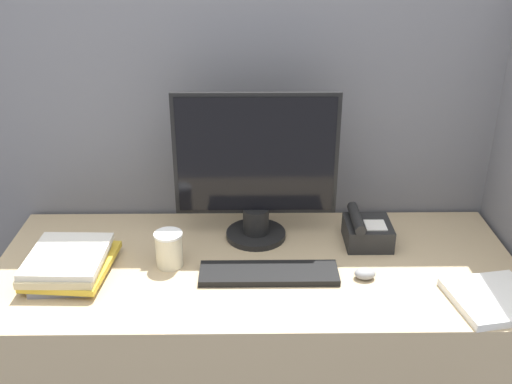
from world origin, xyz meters
The scene contains 9 objects.
cubicle_panel_rear centered at (0.00, 0.74, 0.84)m, with size 2.08×0.04×1.68m.
desk centered at (0.00, 0.35, 0.36)m, with size 1.68×0.71×0.72m.
monitor centered at (0.00, 0.53, 0.97)m, with size 0.54×0.21×0.52m.
keyboard centered at (0.04, 0.28, 0.73)m, with size 0.43×0.12×0.02m.
mouse centered at (0.33, 0.26, 0.74)m, with size 0.07×0.05×0.03m.
coffee_cup centered at (-0.28, 0.35, 0.78)m, with size 0.09×0.09×0.12m.
book_stack centered at (-0.58, 0.30, 0.76)m, with size 0.26×0.31×0.08m.
desk_telephone centered at (0.38, 0.48, 0.77)m, with size 0.15×0.18×0.11m.
paper_pile centered at (0.69, 0.13, 0.73)m, with size 0.28×0.27×0.02m.
Camera 1 is at (-0.02, -1.29, 1.76)m, focal length 42.00 mm.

